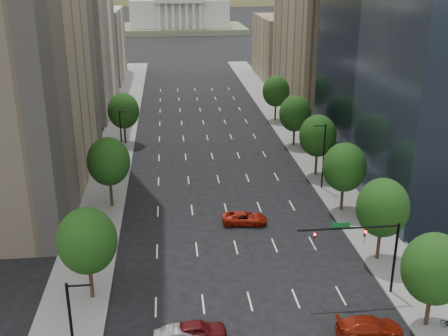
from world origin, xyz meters
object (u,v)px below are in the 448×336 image
object	(u,v)px
car_red_near	(370,327)
capitol	(179,12)
car_maroon	(197,331)
traffic_signal	(370,244)
car_silver	(181,335)
car_red_far	(245,218)

from	to	relation	value
car_red_near	capitol	bearing A→B (deg)	5.09
car_red_near	car_maroon	bearing A→B (deg)	88.85
capitol	car_red_near	xyz separation A→B (m)	(8.87, -225.45, -7.79)
traffic_signal	car_silver	xyz separation A→B (m)	(-16.80, -5.07, -4.48)
car_red_far	capitol	bearing A→B (deg)	7.34
traffic_signal	car_red_near	world-z (taller)	traffic_signal
traffic_signal	car_silver	world-z (taller)	traffic_signal
car_maroon	car_silver	xyz separation A→B (m)	(-1.27, -0.29, -0.12)
car_red_near	car_maroon	world-z (taller)	car_maroon
car_red_near	car_maroon	distance (m)	13.90
capitol	car_maroon	bearing A→B (deg)	-91.28
car_red_near	car_silver	size ratio (longest dim) A/B	1.28
capitol	car_red_far	xyz separation A→B (m)	(1.72, -204.16, -7.86)
capitol	car_maroon	world-z (taller)	capitol
car_red_far	car_silver	bearing A→B (deg)	165.69
capitol	car_red_near	world-z (taller)	capitol
car_red_near	car_red_far	xyz separation A→B (m)	(-7.15, 21.29, -0.07)
car_red_near	car_silver	world-z (taller)	car_red_near
car_silver	car_red_far	distance (m)	22.11
traffic_signal	car_red_far	xyz separation A→B (m)	(-8.81, 15.55, -4.45)
traffic_signal	car_silver	size ratio (longest dim) A/B	2.16
traffic_signal	car_maroon	world-z (taller)	traffic_signal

